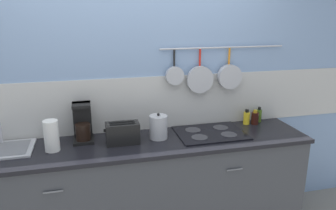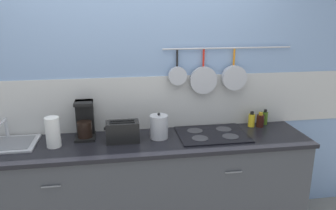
# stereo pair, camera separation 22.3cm
# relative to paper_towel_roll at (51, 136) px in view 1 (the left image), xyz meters

# --- Properties ---
(wall_back) EXTENTS (7.20, 0.15, 2.60)m
(wall_back) POSITION_rel_paper_towel_roll_xyz_m (0.72, 0.33, 0.22)
(wall_back) COLOR #84A3CC
(wall_back) RESTS_ON ground_plane
(cabinet_base) EXTENTS (2.85, 0.58, 0.90)m
(cabinet_base) POSITION_rel_paper_towel_roll_xyz_m (0.72, -0.01, -0.61)
(cabinet_base) COLOR #3F4247
(cabinet_base) RESTS_ON ground_plane
(countertop) EXTENTS (2.89, 0.60, 0.03)m
(countertop) POSITION_rel_paper_towel_roll_xyz_m (0.72, -0.01, -0.14)
(countertop) COLOR black
(countertop) RESTS_ON cabinet_base
(paper_towel_roll) EXTENTS (0.11, 0.11, 0.25)m
(paper_towel_roll) POSITION_rel_paper_towel_roll_xyz_m (0.00, 0.00, 0.00)
(paper_towel_roll) COLOR white
(paper_towel_roll) RESTS_ON countertop
(coffee_maker) EXTENTS (0.17, 0.21, 0.32)m
(coffee_maker) POSITION_rel_paper_towel_roll_xyz_m (0.24, 0.17, 0.01)
(coffee_maker) COLOR black
(coffee_maker) RESTS_ON countertop
(toaster) EXTENTS (0.29, 0.15, 0.18)m
(toaster) POSITION_rel_paper_towel_roll_xyz_m (0.56, 0.02, -0.04)
(toaster) COLOR black
(toaster) RESTS_ON countertop
(kettle) EXTENTS (0.16, 0.16, 0.23)m
(kettle) POSITION_rel_paper_towel_roll_xyz_m (0.87, 0.05, -0.02)
(kettle) COLOR #B7BABF
(kettle) RESTS_ON countertop
(cooktop) EXTENTS (0.61, 0.46, 0.01)m
(cooktop) POSITION_rel_paper_towel_roll_xyz_m (1.35, 0.04, -0.12)
(cooktop) COLOR black
(cooktop) RESTS_ON countertop
(bottle_sesame_oil) EXTENTS (0.06, 0.06, 0.15)m
(bottle_sesame_oil) POSITION_rel_paper_towel_roll_xyz_m (1.78, 0.20, -0.06)
(bottle_sesame_oil) COLOR yellow
(bottle_sesame_oil) RESTS_ON countertop
(bottle_dish_soap) EXTENTS (0.07, 0.07, 0.14)m
(bottle_dish_soap) POSITION_rel_paper_towel_roll_xyz_m (1.85, 0.18, -0.06)
(bottle_dish_soap) COLOR #33140F
(bottle_dish_soap) RESTS_ON countertop
(bottle_vinegar) EXTENTS (0.05, 0.05, 0.15)m
(bottle_vinegar) POSITION_rel_paper_towel_roll_xyz_m (1.93, 0.24, -0.06)
(bottle_vinegar) COLOR #4C721E
(bottle_vinegar) RESTS_ON countertop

